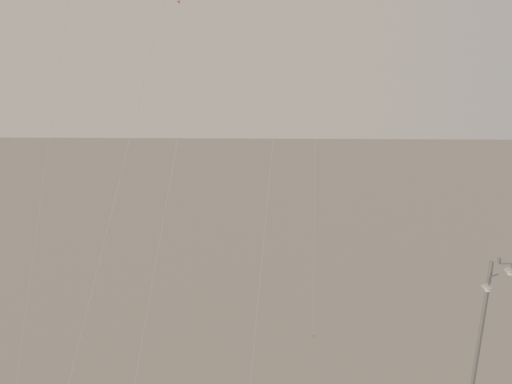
{
  "coord_description": "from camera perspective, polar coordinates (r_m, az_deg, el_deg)",
  "views": [
    {
      "loc": [
        -0.52,
        -21.6,
        19.56
      ],
      "look_at": [
        -1.1,
        5.0,
        12.33
      ],
      "focal_mm": 50.0,
      "sensor_mm": 36.0,
      "label": 1
    }
  ],
  "objects": [
    {
      "name": "kite_1",
      "position": [
        31.71,
        -4.59,
        13.47
      ],
      "size": [
        3.49,
        16.56,
        23.98
      ],
      "rotation": [
        0.0,
        0.0,
        -1.05
      ],
      "color": "#36312D",
      "rests_on": "ground"
    },
    {
      "name": "kite_3",
      "position": [
        24.46,
        -9.65,
        5.54
      ],
      "size": [
        5.04,
        9.84,
        21.29
      ],
      "rotation": [
        0.0,
        0.0,
        -0.38
      ],
      "color": "maroon",
      "rests_on": "ground"
    },
    {
      "name": "street_lamp",
      "position": [
        31.79,
        17.45,
        -12.63
      ],
      "size": [
        1.71,
        0.91,
        9.56
      ],
      "color": "gray",
      "rests_on": "ground"
    }
  ]
}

